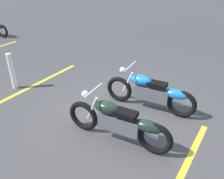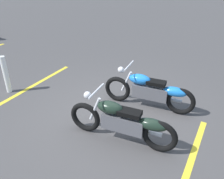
# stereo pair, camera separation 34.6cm
# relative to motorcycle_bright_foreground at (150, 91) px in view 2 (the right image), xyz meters

# --- Properties ---
(ground_plane) EXTENTS (60.00, 60.00, 0.00)m
(ground_plane) POSITION_rel_motorcycle_bright_foreground_xyz_m (0.54, 0.72, -0.46)
(ground_plane) COLOR #474444
(motorcycle_bright_foreground) EXTENTS (2.22, 0.69, 1.04)m
(motorcycle_bright_foreground) POSITION_rel_motorcycle_bright_foreground_xyz_m (0.00, 0.00, 0.00)
(motorcycle_bright_foreground) COLOR black
(motorcycle_bright_foreground) RESTS_ON ground
(motorcycle_dark_foreground) EXTENTS (2.22, 0.68, 1.04)m
(motorcycle_dark_foreground) POSITION_rel_motorcycle_bright_foreground_xyz_m (-0.05, 1.41, 0.00)
(motorcycle_dark_foreground) COLOR black
(motorcycle_dark_foreground) RESTS_ON ground
(bollard_post) EXTENTS (0.14, 0.14, 1.03)m
(bollard_post) POSITION_rel_motorcycle_bright_foreground_xyz_m (3.61, 1.28, 0.05)
(bollard_post) COLOR white
(bollard_post) RESTS_ON ground
(parking_stripe_near) EXTENTS (0.30, 3.20, 0.01)m
(parking_stripe_near) POSITION_rel_motorcycle_bright_foreground_xyz_m (-1.40, 1.53, -0.46)
(parking_stripe_near) COLOR yellow
(parking_stripe_near) RESTS_ON ground
(parking_stripe_mid) EXTENTS (0.30, 3.20, 0.01)m
(parking_stripe_mid) POSITION_rel_motorcycle_bright_foreground_xyz_m (3.32, 0.72, -0.46)
(parking_stripe_mid) COLOR yellow
(parking_stripe_mid) RESTS_ON ground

